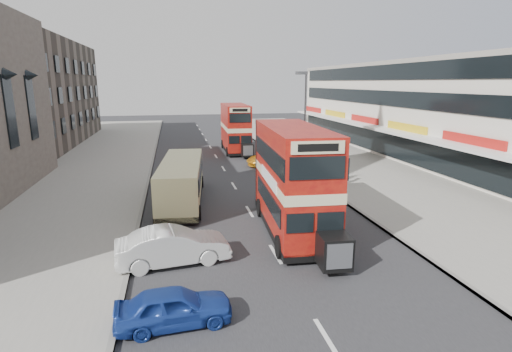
{
  "coord_description": "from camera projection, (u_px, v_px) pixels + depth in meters",
  "views": [
    {
      "loc": [
        -4.12,
        -13.61,
        7.29
      ],
      "look_at": [
        -0.11,
        5.65,
        2.66
      ],
      "focal_mm": 28.06,
      "sensor_mm": 36.0,
      "label": 1
    }
  ],
  "objects": [
    {
      "name": "commercial_row",
      "position": [
        422.0,
        109.0,
        39.3
      ],
      "size": [
        9.9,
        46.2,
        9.3
      ],
      "color": "beige",
      "rests_on": "ground"
    },
    {
      "name": "street_lamp",
      "position": [
        304.0,
        113.0,
        32.81
      ],
      "size": [
        1.0,
        0.2,
        8.12
      ],
      "color": "slate",
      "rests_on": "ground"
    },
    {
      "name": "road_surface",
      "position": [
        223.0,
        169.0,
        34.52
      ],
      "size": [
        12.0,
        90.0,
        0.01
      ],
      "primitive_type": "cube",
      "color": "#28282B",
      "rests_on": "ground"
    },
    {
      "name": "car_right_b",
      "position": [
        273.0,
        159.0,
        35.43
      ],
      "size": [
        4.75,
        2.27,
        1.31
      ],
      "primitive_type": "imported",
      "rotation": [
        0.0,
        0.0,
        -1.55
      ],
      "color": "orange",
      "rests_on": "ground"
    },
    {
      "name": "pedestrian_near",
      "position": [
        342.0,
        173.0,
        28.61
      ],
      "size": [
        0.64,
        0.46,
        1.65
      ],
      "primitive_type": "imported",
      "rotation": [
        0.0,
        0.0,
        3.22
      ],
      "color": "gray",
      "rests_on": "pavement_right"
    },
    {
      "name": "ground",
      "position": [
        288.0,
        275.0,
        15.46
      ],
      "size": [
        160.0,
        160.0,
        0.0
      ],
      "primitive_type": "plane",
      "color": "#28282B",
      "rests_on": "ground"
    },
    {
      "name": "bus_main",
      "position": [
        293.0,
        180.0,
        19.38
      ],
      "size": [
        3.03,
        9.33,
        5.06
      ],
      "rotation": [
        0.0,
        0.0,
        3.08
      ],
      "color": "black",
      "rests_on": "ground"
    },
    {
      "name": "bus_second",
      "position": [
        235.0,
        128.0,
        42.46
      ],
      "size": [
        2.64,
        8.84,
        4.83
      ],
      "rotation": [
        0.0,
        0.0,
        3.11
      ],
      "color": "black",
      "rests_on": "ground"
    },
    {
      "name": "coach",
      "position": [
        182.0,
        180.0,
        24.58
      ],
      "size": [
        3.17,
        9.34,
        2.43
      ],
      "rotation": [
        0.0,
        0.0,
        -0.1
      ],
      "color": "black",
      "rests_on": "ground"
    },
    {
      "name": "car_left_front",
      "position": [
        173.0,
        246.0,
        16.33
      ],
      "size": [
        4.75,
        2.18,
        1.51
      ],
      "primitive_type": "imported",
      "rotation": [
        0.0,
        0.0,
        1.7
      ],
      "color": "silver",
      "rests_on": "ground"
    },
    {
      "name": "car_right_a",
      "position": [
        299.0,
        168.0,
        31.49
      ],
      "size": [
        4.85,
        2.06,
        1.39
      ],
      "primitive_type": "imported",
      "rotation": [
        0.0,
        0.0,
        -1.59
      ],
      "color": "maroon",
      "rests_on": "ground"
    },
    {
      "name": "pavement_right",
      "position": [
        353.0,
        162.0,
        36.88
      ],
      "size": [
        12.0,
        90.0,
        0.15
      ],
      "primitive_type": "cube",
      "color": "gray",
      "rests_on": "ground"
    },
    {
      "name": "pavement_left",
      "position": [
        75.0,
        174.0,
        32.12
      ],
      "size": [
        12.0,
        90.0,
        0.15
      ],
      "primitive_type": "cube",
      "color": "gray",
      "rests_on": "ground"
    },
    {
      "name": "brick_terrace",
      "position": [
        12.0,
        94.0,
        45.93
      ],
      "size": [
        14.0,
        28.0,
        12.0
      ],
      "primitive_type": "cube",
      "color": "#66594C",
      "rests_on": "ground"
    },
    {
      "name": "pedestrian_far",
      "position": [
        288.0,
        139.0,
        45.08
      ],
      "size": [
        1.04,
        0.53,
        1.7
      ],
      "primitive_type": "imported",
      "rotation": [
        0.0,
        0.0,
        -0.12
      ],
      "color": "gray",
      "rests_on": "pavement_right"
    },
    {
      "name": "kerb_left",
      "position": [
        151.0,
        171.0,
        33.29
      ],
      "size": [
        0.2,
        90.0,
        0.16
      ],
      "primitive_type": "cube",
      "color": "gray",
      "rests_on": "ground"
    },
    {
      "name": "kerb_right",
      "position": [
        291.0,
        165.0,
        35.71
      ],
      "size": [
        0.2,
        90.0,
        0.16
      ],
      "primitive_type": "cube",
      "color": "gray",
      "rests_on": "ground"
    },
    {
      "name": "car_left_near",
      "position": [
        174.0,
        307.0,
        12.2
      ],
      "size": [
        3.65,
        1.68,
        1.21
      ],
      "primitive_type": "imported",
      "rotation": [
        0.0,
        0.0,
        1.64
      ],
      "color": "#1B3A99",
      "rests_on": "ground"
    },
    {
      "name": "cyclist",
      "position": [
        269.0,
        157.0,
        36.3
      ],
      "size": [
        0.76,
        1.74,
        2.02
      ],
      "rotation": [
        0.0,
        0.0,
        -0.1
      ],
      "color": "gray",
      "rests_on": "ground"
    }
  ]
}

